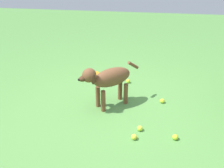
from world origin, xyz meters
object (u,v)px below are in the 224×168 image
(dog, at_px, (109,79))
(tennis_ball_1, at_px, (175,137))
(tennis_ball_4, at_px, (162,101))
(tennis_ball_0, at_px, (128,81))
(tennis_ball_2, at_px, (140,128))
(tennis_ball_3, at_px, (134,137))
(water_bowl, at_px, (93,75))

(dog, xyz_separation_m, tennis_ball_1, (-0.87, 0.59, -0.38))
(tennis_ball_4, bearing_deg, tennis_ball_0, -45.42)
(dog, distance_m, tennis_ball_2, 0.77)
(dog, height_order, tennis_ball_4, dog)
(tennis_ball_0, bearing_deg, tennis_ball_2, 102.18)
(tennis_ball_1, distance_m, tennis_ball_4, 0.79)
(tennis_ball_2, bearing_deg, dog, -46.67)
(tennis_ball_0, height_order, tennis_ball_4, same)
(tennis_ball_3, height_order, water_bowl, tennis_ball_3)
(tennis_ball_4, bearing_deg, tennis_ball_3, 68.84)
(tennis_ball_1, xyz_separation_m, tennis_ball_2, (0.40, -0.10, 0.00))
(tennis_ball_1, bearing_deg, tennis_ball_2, -13.69)
(tennis_ball_0, bearing_deg, tennis_ball_1, 116.69)
(tennis_ball_0, distance_m, tennis_ball_3, 1.42)
(tennis_ball_2, distance_m, tennis_ball_4, 0.74)
(tennis_ball_1, relative_size, water_bowl, 0.30)
(dog, height_order, tennis_ball_3, dog)
(water_bowl, bearing_deg, tennis_ball_1, 131.08)
(dog, bearing_deg, tennis_ball_3, 79.61)
(tennis_ball_3, bearing_deg, tennis_ball_4, -111.16)
(tennis_ball_0, height_order, tennis_ball_1, same)
(dog, xyz_separation_m, tennis_ball_2, (-0.46, 0.49, -0.38))
(tennis_ball_2, xyz_separation_m, tennis_ball_3, (0.05, 0.17, 0.00))
(water_bowl, bearing_deg, dog, 115.42)
(tennis_ball_0, distance_m, tennis_ball_2, 1.27)
(dog, relative_size, water_bowl, 3.31)
(tennis_ball_0, bearing_deg, tennis_ball_3, 98.58)
(tennis_ball_1, xyz_separation_m, tennis_ball_3, (0.46, 0.07, 0.00))
(tennis_ball_1, xyz_separation_m, tennis_ball_4, (0.13, -0.78, 0.00))
(dog, xyz_separation_m, water_bowl, (0.42, -0.89, -0.39))
(dog, distance_m, tennis_ball_4, 0.85)
(tennis_ball_0, relative_size, tennis_ball_1, 1.00)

